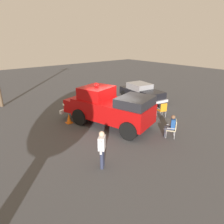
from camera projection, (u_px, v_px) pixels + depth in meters
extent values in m
plane|color=#424244|center=(113.00, 126.00, 12.21)|extent=(60.00, 60.00, 0.00)
cylinder|color=black|center=(80.00, 117.00, 12.23)|extent=(1.09, 0.60, 1.04)
cylinder|color=black|center=(99.00, 108.00, 13.78)|extent=(1.09, 0.60, 1.04)
cylinder|color=black|center=(129.00, 131.00, 10.39)|extent=(1.09, 0.60, 1.04)
cylinder|color=black|center=(145.00, 119.00, 11.94)|extent=(1.09, 0.60, 1.04)
cube|color=#B70C0C|center=(112.00, 110.00, 11.90)|extent=(5.30, 3.42, 1.10)
cube|color=#B70C0C|center=(78.00, 104.00, 13.44)|extent=(1.37, 1.94, 0.84)
cube|color=#B70C0C|center=(97.00, 93.00, 12.18)|extent=(2.17, 2.31, 0.76)
cube|color=#232328|center=(135.00, 102.00, 10.82)|extent=(2.19, 2.37, 0.60)
cube|color=silver|center=(73.00, 103.00, 13.68)|extent=(0.53, 1.41, 0.64)
cube|color=silver|center=(72.00, 108.00, 13.88)|extent=(0.83, 2.20, 0.24)
sphere|color=white|center=(65.00, 104.00, 13.04)|extent=(0.32, 0.32, 0.26)
sphere|color=white|center=(81.00, 99.00, 14.25)|extent=(0.32, 0.32, 0.26)
sphere|color=red|center=(97.00, 85.00, 12.01)|extent=(0.35, 0.35, 0.28)
cylinder|color=black|center=(160.00, 99.00, 16.44)|extent=(0.71, 0.36, 0.68)
cylinder|color=black|center=(145.00, 102.00, 15.65)|extent=(0.71, 0.36, 0.68)
cylinder|color=black|center=(138.00, 92.00, 18.77)|extent=(0.71, 0.36, 0.68)
cylinder|color=black|center=(124.00, 94.00, 17.98)|extent=(0.71, 0.36, 0.68)
cube|color=black|center=(141.00, 93.00, 17.11)|extent=(4.42, 2.39, 0.64)
cube|color=black|center=(153.00, 93.00, 15.82)|extent=(1.62, 1.83, 0.20)
cube|color=#99999E|center=(140.00, 86.00, 17.15)|extent=(2.11, 1.82, 0.56)
cube|color=silver|center=(159.00, 102.00, 15.43)|extent=(0.43, 1.90, 0.20)
cylinder|color=#B7BABF|center=(166.00, 135.00, 10.64)|extent=(0.04, 0.04, 0.44)
cylinder|color=#B7BABF|center=(166.00, 131.00, 11.04)|extent=(0.04, 0.04, 0.44)
cylinder|color=#B7BABF|center=(174.00, 135.00, 10.54)|extent=(0.04, 0.04, 0.44)
cylinder|color=#B7BABF|center=(174.00, 132.00, 10.94)|extent=(0.04, 0.04, 0.44)
cube|color=beige|center=(171.00, 129.00, 10.71)|extent=(0.67, 0.67, 0.04)
cube|color=beige|center=(176.00, 125.00, 10.55)|extent=(0.32, 0.41, 0.56)
cube|color=#B7BABF|center=(171.00, 128.00, 10.43)|extent=(0.37, 0.29, 0.03)
cube|color=#B7BABF|center=(171.00, 125.00, 10.87)|extent=(0.37, 0.29, 0.03)
cylinder|color=#B7BABF|center=(105.00, 96.00, 17.89)|extent=(0.04, 0.04, 0.44)
cylinder|color=#B7BABF|center=(106.00, 97.00, 17.48)|extent=(0.04, 0.04, 0.44)
cylinder|color=#B7BABF|center=(101.00, 96.00, 17.83)|extent=(0.04, 0.04, 0.44)
cylinder|color=#B7BABF|center=(101.00, 97.00, 17.43)|extent=(0.04, 0.04, 0.44)
cube|color=orange|center=(103.00, 94.00, 17.57)|extent=(0.66, 0.66, 0.04)
cube|color=orange|center=(101.00, 91.00, 17.44)|extent=(0.43, 0.29, 0.56)
cube|color=#B7BABF|center=(103.00, 91.00, 17.74)|extent=(0.26, 0.39, 0.03)
cube|color=#B7BABF|center=(103.00, 93.00, 17.29)|extent=(0.26, 0.39, 0.03)
cylinder|color=#B7BABF|center=(157.00, 113.00, 13.75)|extent=(0.04, 0.04, 0.44)
cylinder|color=#B7BABF|center=(162.00, 112.00, 13.89)|extent=(0.04, 0.04, 0.44)
cylinder|color=#B7BABF|center=(160.00, 115.00, 13.36)|extent=(0.04, 0.04, 0.44)
cylinder|color=#B7BABF|center=(166.00, 114.00, 13.50)|extent=(0.04, 0.04, 0.44)
cube|color=orange|center=(161.00, 110.00, 13.54)|extent=(0.62, 0.62, 0.04)
cube|color=orange|center=(164.00, 108.00, 13.23)|extent=(0.21, 0.46, 0.56)
cube|color=#B7BABF|center=(159.00, 108.00, 13.41)|extent=(0.42, 0.19, 0.03)
cube|color=#B7BABF|center=(165.00, 108.00, 13.56)|extent=(0.42, 0.19, 0.03)
cylinder|color=#383842|center=(165.00, 133.00, 10.76)|extent=(0.18, 0.18, 0.45)
cylinder|color=#383842|center=(165.00, 132.00, 10.94)|extent=(0.18, 0.18, 0.45)
cube|color=#383842|center=(169.00, 129.00, 10.62)|extent=(0.44, 0.38, 0.13)
cube|color=#383842|center=(169.00, 127.00, 10.80)|extent=(0.44, 0.38, 0.13)
cube|color=#1E478C|center=(173.00, 124.00, 10.56)|extent=(0.42, 0.45, 0.54)
sphere|color=brown|center=(173.00, 117.00, 10.44)|extent=(0.31, 0.31, 0.22)
cylinder|color=#2D334C|center=(102.00, 160.00, 8.07)|extent=(0.21, 0.21, 0.88)
cylinder|color=#2D334C|center=(103.00, 157.00, 8.27)|extent=(0.21, 0.21, 0.88)
cube|color=silver|center=(102.00, 143.00, 7.92)|extent=(0.48, 0.48, 0.56)
cylinder|color=silver|center=(101.00, 148.00, 7.69)|extent=(0.14, 0.14, 0.60)
cylinder|color=silver|center=(103.00, 141.00, 8.19)|extent=(0.14, 0.14, 0.60)
sphere|color=beige|center=(102.00, 134.00, 7.77)|extent=(0.33, 0.33, 0.23)
cube|color=orange|center=(69.00, 123.00, 12.66)|extent=(0.40, 0.40, 0.04)
cone|color=orange|center=(69.00, 118.00, 12.54)|extent=(0.32, 0.32, 0.60)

